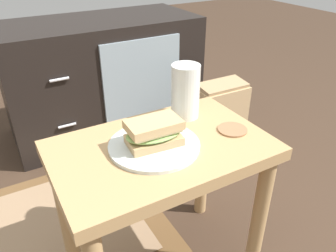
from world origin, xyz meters
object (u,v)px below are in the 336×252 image
(beer_glass, at_px, (185,93))
(paper_bag, at_px, (220,118))
(tv_cabinet, at_px, (103,77))
(plate, at_px, (155,146))
(sandwich_front, at_px, (154,133))
(coaster, at_px, (232,130))

(beer_glass, relative_size, paper_bag, 0.45)
(tv_cabinet, distance_m, paper_bag, 0.64)
(tv_cabinet, distance_m, plate, 0.99)
(sandwich_front, relative_size, coaster, 1.87)
(tv_cabinet, relative_size, coaster, 11.87)
(tv_cabinet, relative_size, sandwich_front, 6.34)
(coaster, bearing_deg, sandwich_front, 172.12)
(paper_bag, bearing_deg, beer_glass, -140.48)
(plate, xyz_separation_m, paper_bag, (0.59, 0.46, -0.29))
(plate, xyz_separation_m, beer_glass, (0.16, 0.11, 0.07))
(tv_cabinet, xyz_separation_m, plate, (-0.20, -0.95, 0.17))
(beer_glass, bearing_deg, tv_cabinet, 87.42)
(sandwich_front, distance_m, beer_glass, 0.19)
(beer_glass, relative_size, coaster, 1.95)
(tv_cabinet, bearing_deg, sandwich_front, -101.65)
(tv_cabinet, relative_size, beer_glass, 6.09)
(coaster, distance_m, paper_bag, 0.68)
(tv_cabinet, bearing_deg, coaster, -88.24)
(tv_cabinet, height_order, coaster, tv_cabinet)
(tv_cabinet, distance_m, coaster, 1.00)
(coaster, bearing_deg, plate, 172.12)
(beer_glass, height_order, coaster, beer_glass)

